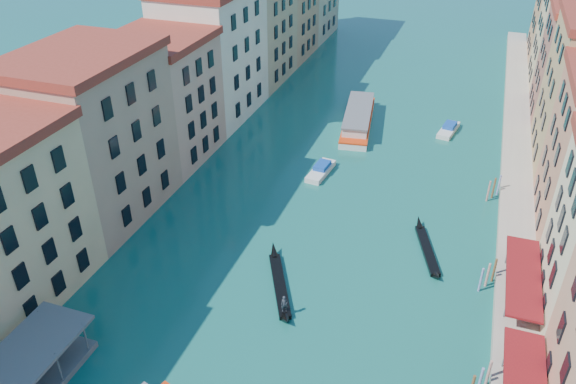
% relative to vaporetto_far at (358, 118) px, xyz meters
% --- Properties ---
extents(left_bank_palazzos, '(12.80, 128.40, 21.00)m').
position_rel_vaporetto_far_xyz_m(left_bank_palazzos, '(-23.76, -9.31, 8.46)').
color(left_bank_palazzos, '#C0B28C').
rests_on(left_bank_palazzos, ground).
extents(quay, '(4.00, 140.00, 1.00)m').
position_rel_vaporetto_far_xyz_m(quay, '(24.24, -8.99, -0.74)').
color(quay, '#AC9C8A').
rests_on(quay, ground).
extents(mooring_poles_right, '(1.44, 54.24, 3.20)m').
position_rel_vaporetto_far_xyz_m(mooring_poles_right, '(21.34, -45.19, 0.06)').
color(mooring_poles_right, brown).
rests_on(mooring_poles_right, ground).
extents(vaporetto_far, '(6.80, 18.95, 2.76)m').
position_rel_vaporetto_far_xyz_m(vaporetto_far, '(0.00, 0.00, 0.00)').
color(vaporetto_far, silver).
rests_on(vaporetto_far, ground).
extents(gondola_fore, '(6.56, 11.74, 2.53)m').
position_rel_vaporetto_far_xyz_m(gondola_fore, '(1.47, -41.08, -0.82)').
color(gondola_fore, black).
rests_on(gondola_fore, ground).
extents(gondola_far, '(4.56, 11.14, 1.63)m').
position_rel_vaporetto_far_xyz_m(gondola_far, '(14.89, -29.95, -0.91)').
color(gondola_far, black).
rests_on(gondola_far, ground).
extents(motorboat_mid, '(2.69, 6.65, 1.34)m').
position_rel_vaporetto_far_xyz_m(motorboat_mid, '(-1.17, -17.10, -0.72)').
color(motorboat_mid, silver).
rests_on(motorboat_mid, ground).
extents(motorboat_far, '(3.13, 6.67, 1.33)m').
position_rel_vaporetto_far_xyz_m(motorboat_far, '(14.13, 2.19, -0.72)').
color(motorboat_far, silver).
rests_on(motorboat_far, ground).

